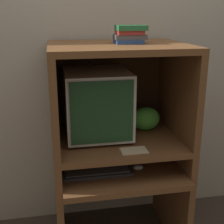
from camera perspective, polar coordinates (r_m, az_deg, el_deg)
name	(u,v)px	position (r m, az deg, el deg)	size (l,w,h in m)	color
wall_back	(107,50)	(2.27, -0.89, 11.26)	(6.00, 0.06, 2.60)	#B2A893
desk_base	(119,194)	(2.17, 1.24, -14.75)	(0.82, 0.72, 0.62)	brown
desk_monitor_shelf	(118,142)	(2.04, 1.06, -5.54)	(0.82, 0.66, 0.17)	brown
hutch_upper	(117,77)	(1.94, 0.95, 6.46)	(0.82, 0.66, 0.59)	brown
crt_monitor	(97,103)	(1.98, -2.80, 1.69)	(0.40, 0.45, 0.42)	beige
keyboard	(97,171)	(1.94, -2.73, -10.80)	(0.42, 0.15, 0.03)	#2D2D30
mouse	(138,167)	(1.99, 4.80, -10.05)	(0.06, 0.04, 0.03)	#B7B7B7
snack_bag	(146,119)	(2.12, 6.17, -1.23)	(0.19, 0.14, 0.16)	green
book_stack	(130,34)	(1.90, 3.28, 14.01)	(0.19, 0.14, 0.11)	navy
paper_card	(134,151)	(1.82, 4.03, -7.04)	(0.15, 0.10, 0.00)	#CCB28C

